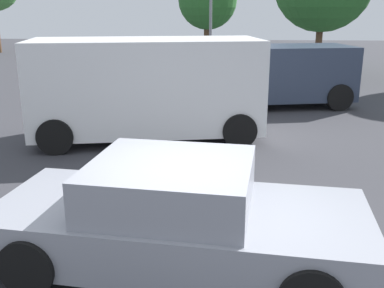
{
  "coord_description": "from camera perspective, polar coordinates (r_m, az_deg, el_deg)",
  "views": [
    {
      "loc": [
        0.33,
        -4.91,
        2.95
      ],
      "look_at": [
        -0.15,
        1.89,
        0.9
      ],
      "focal_mm": 42.42,
      "sensor_mm": 36.0,
      "label": 1
    }
  ],
  "objects": [
    {
      "name": "ground_plane",
      "position": [
        5.74,
        0.17,
        -14.2
      ],
      "size": [
        80.0,
        80.0,
        0.0
      ],
      "primitive_type": "plane",
      "color": "#38383D"
    },
    {
      "name": "sedan_foreground",
      "position": [
        5.37,
        -1.81,
        -9.31
      ],
      "size": [
        4.5,
        2.33,
        1.28
      ],
      "rotation": [
        0.0,
        0.0,
        -0.11
      ],
      "color": "gray",
      "rests_on": "ground_plane"
    },
    {
      "name": "dog",
      "position": [
        8.12,
        5.86,
        -2.37
      ],
      "size": [
        0.51,
        0.56,
        0.48
      ],
      "rotation": [
        0.0,
        0.0,
        0.9
      ],
      "color": "white",
      "rests_on": "ground_plane"
    },
    {
      "name": "van_white",
      "position": [
        10.5,
        -5.73,
        7.25
      ],
      "size": [
        5.42,
        3.09,
        2.29
      ],
      "rotation": [
        0.0,
        0.0,
        3.34
      ],
      "color": "white",
      "rests_on": "ground_plane"
    },
    {
      "name": "suv_dark",
      "position": [
        14.38,
        10.63,
        8.73
      ],
      "size": [
        4.82,
        2.92,
        1.85
      ],
      "rotation": [
        0.0,
        0.0,
        0.21
      ],
      "color": "#2D384C",
      "rests_on": "ground_plane"
    },
    {
      "name": "pedestrian",
      "position": [
        12.88,
        -11.63,
        7.3
      ],
      "size": [
        0.56,
        0.3,
        1.55
      ],
      "rotation": [
        0.0,
        0.0,
        1.41
      ],
      "color": "navy",
      "rests_on": "ground_plane"
    },
    {
      "name": "tree_back_center",
      "position": [
        26.32,
        1.97,
        17.65
      ],
      "size": [
        3.26,
        3.26,
        5.03
      ],
      "color": "brown",
      "rests_on": "ground_plane"
    }
  ]
}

